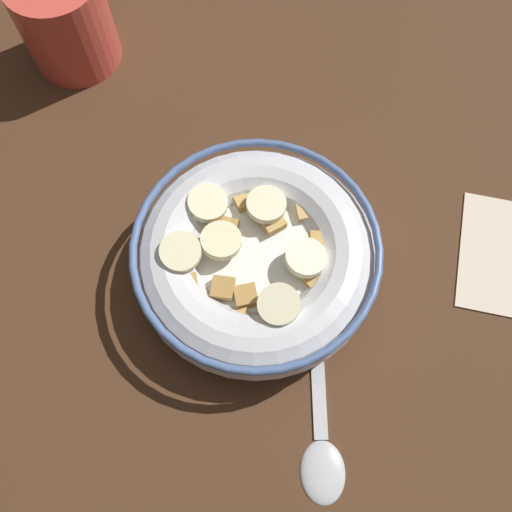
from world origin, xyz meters
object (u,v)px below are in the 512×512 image
at_px(cereal_bowl, 256,257).
at_px(coffee_mug, 66,19).
at_px(spoon, 322,443).
at_px(folded_napkin, 498,254).

distance_m(cereal_bowl, coffee_mug, 0.27).
distance_m(cereal_bowl, spoon, 0.14).
bearing_deg(spoon, coffee_mug, 43.54).
bearing_deg(spoon, cereal_bowl, 31.72).
bearing_deg(cereal_bowl, coffee_mug, 49.56).
relative_size(cereal_bowl, coffee_mug, 1.71).
bearing_deg(folded_napkin, coffee_mug, 72.70).
bearing_deg(coffee_mug, folded_napkin, -107.30).
bearing_deg(coffee_mug, spoon, -136.46).
relative_size(cereal_bowl, spoon, 1.23).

